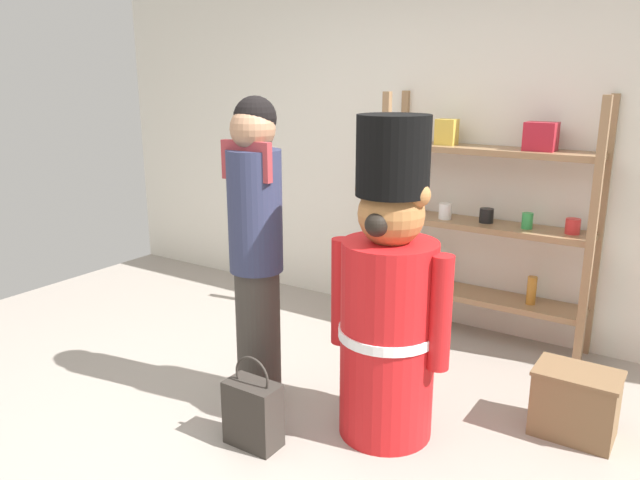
{
  "coord_description": "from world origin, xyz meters",
  "views": [
    {
      "loc": [
        1.66,
        -2.02,
        1.8
      ],
      "look_at": [
        0.02,
        0.47,
        1.0
      ],
      "focal_mm": 34.35,
      "sensor_mm": 36.0,
      "label": 1
    }
  ],
  "objects_px": {
    "teddy_bear_guard": "(389,302)",
    "display_crate": "(575,403)",
    "person_shopper": "(256,244)",
    "merchandise_shelf": "(487,217)",
    "shopping_bag": "(253,413)"
  },
  "relations": [
    {
      "from": "merchandise_shelf",
      "to": "person_shopper",
      "type": "xyz_separation_m",
      "value": [
        -0.73,
        -1.57,
        0.06
      ]
    },
    {
      "from": "teddy_bear_guard",
      "to": "person_shopper",
      "type": "distance_m",
      "value": 0.77
    },
    {
      "from": "shopping_bag",
      "to": "display_crate",
      "type": "height_order",
      "value": "shopping_bag"
    },
    {
      "from": "teddy_bear_guard",
      "to": "display_crate",
      "type": "relative_size",
      "value": 3.94
    },
    {
      "from": "teddy_bear_guard",
      "to": "person_shopper",
      "type": "bearing_deg",
      "value": -169.29
    },
    {
      "from": "teddy_bear_guard",
      "to": "person_shopper",
      "type": "xyz_separation_m",
      "value": [
        -0.72,
        -0.14,
        0.22
      ]
    },
    {
      "from": "merchandise_shelf",
      "to": "display_crate",
      "type": "bearing_deg",
      "value": -48.58
    },
    {
      "from": "shopping_bag",
      "to": "display_crate",
      "type": "xyz_separation_m",
      "value": [
        1.33,
        0.98,
        0.0
      ]
    },
    {
      "from": "teddy_bear_guard",
      "to": "display_crate",
      "type": "height_order",
      "value": "teddy_bear_guard"
    },
    {
      "from": "shopping_bag",
      "to": "merchandise_shelf",
      "type": "bearing_deg",
      "value": 75.11
    },
    {
      "from": "teddy_bear_guard",
      "to": "display_crate",
      "type": "xyz_separation_m",
      "value": [
        0.83,
        0.51,
        -0.54
      ]
    },
    {
      "from": "display_crate",
      "to": "merchandise_shelf",
      "type": "bearing_deg",
      "value": 131.42
    },
    {
      "from": "merchandise_shelf",
      "to": "shopping_bag",
      "type": "xyz_separation_m",
      "value": [
        -0.51,
        -1.91,
        -0.7
      ]
    },
    {
      "from": "merchandise_shelf",
      "to": "person_shopper",
      "type": "relative_size",
      "value": 1.0
    },
    {
      "from": "person_shopper",
      "to": "shopping_bag",
      "type": "relative_size",
      "value": 3.55
    }
  ]
}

